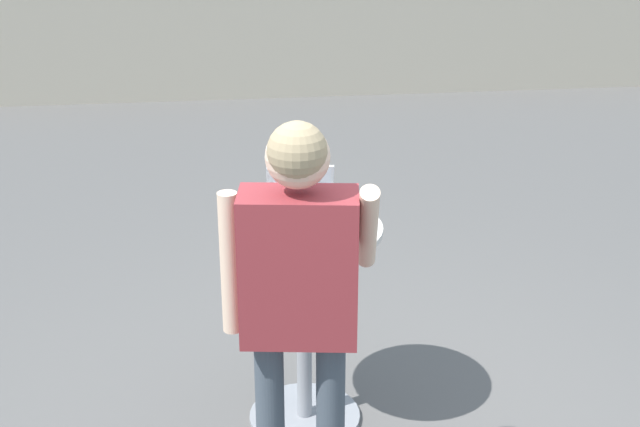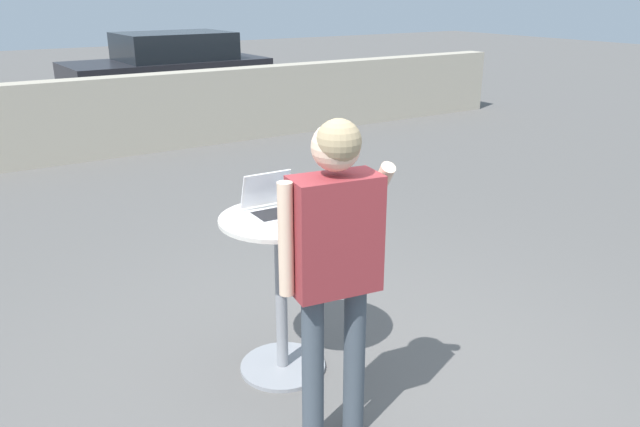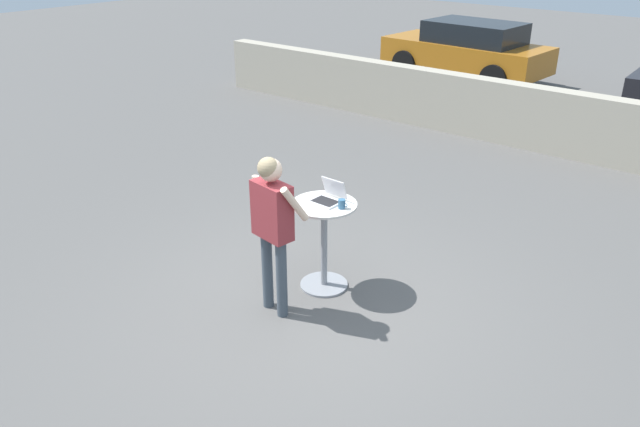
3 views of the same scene
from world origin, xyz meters
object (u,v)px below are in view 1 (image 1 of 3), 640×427
coffee_mug (352,212)px  standing_person (299,284)px  laptop (302,209)px  cafe_table (304,306)px

coffee_mug → standing_person: bearing=-113.2°
laptop → coffee_mug: (0.22, -0.05, -0.00)m
coffee_mug → standing_person: (-0.30, -0.71, 0.03)m
coffee_mug → standing_person: 0.77m
laptop → standing_person: size_ratio=0.18×
cafe_table → standing_person: standing_person is taller
cafe_table → laptop: 0.45m
laptop → standing_person: standing_person is taller
cafe_table → standing_person: size_ratio=0.59×
standing_person → laptop: bearing=83.4°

